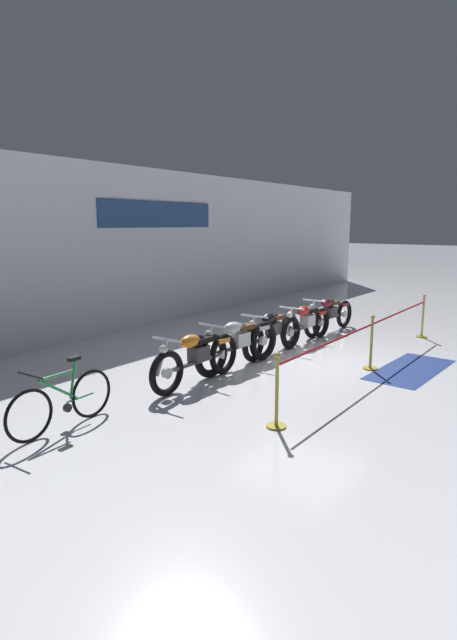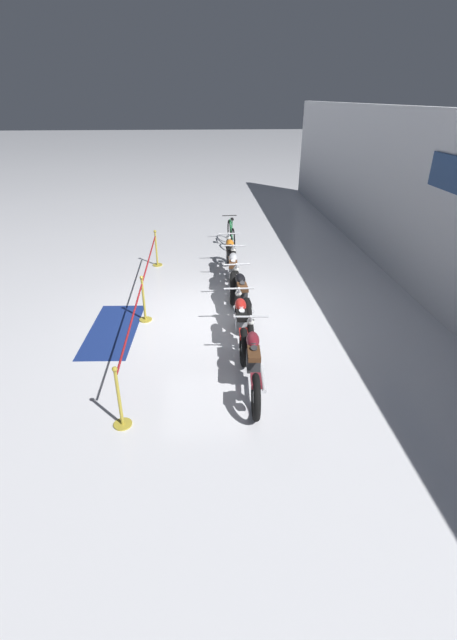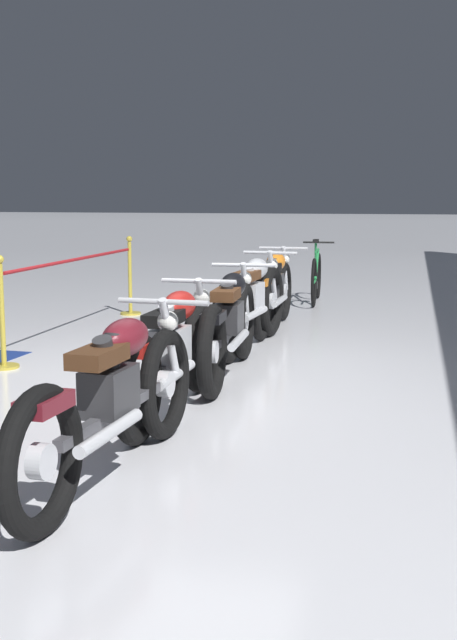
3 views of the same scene
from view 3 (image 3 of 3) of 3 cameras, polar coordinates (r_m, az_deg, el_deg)
ground_plane at (r=7.28m, az=-5.07°, el=-3.84°), size 120.00×120.00×0.00m
motorcycle_orange_0 at (r=9.57m, az=3.21°, el=2.16°), size 2.25×0.62×0.96m
motorcycle_silver_1 at (r=8.38m, az=1.67°, el=1.23°), size 2.36×0.62×0.98m
motorcycle_black_2 at (r=7.06m, az=0.10°, el=-0.29°), size 2.34×0.62×0.96m
motorcycle_red_3 at (r=5.86m, az=-3.98°, el=-2.34°), size 2.17×0.62×0.94m
motorcycle_maroon_4 at (r=4.58m, az=-8.11°, el=-5.49°), size 2.36×0.62×0.95m
bicycle at (r=12.06m, az=6.26°, el=3.05°), size 1.72×0.48×0.96m
stanchion_far_left at (r=8.81m, az=-11.91°, el=2.79°), size 6.96×0.28×1.05m
stanchion_mid_left at (r=7.73m, az=-15.77°, el=-0.70°), size 0.28×0.28×1.05m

